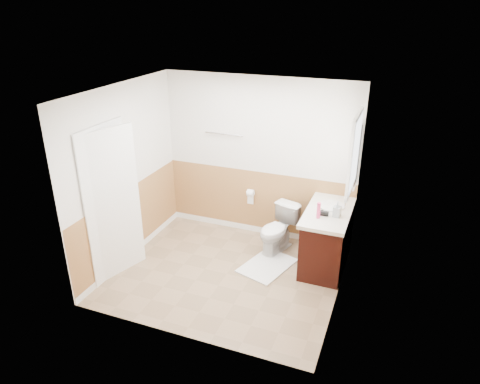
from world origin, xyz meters
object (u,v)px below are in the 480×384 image
at_px(bath_mat, 267,265).
at_px(soap_dispenser, 337,209).
at_px(vanity_cabinet, 327,240).
at_px(toilet, 277,230).
at_px(lotion_bottle, 319,210).

height_order(bath_mat, soap_dispenser, soap_dispenser).
height_order(bath_mat, vanity_cabinet, vanity_cabinet).
xyz_separation_m(toilet, vanity_cabinet, (0.75, -0.12, 0.05)).
xyz_separation_m(lotion_bottle, soap_dispenser, (0.22, 0.13, -0.00)).
bearing_deg(vanity_cabinet, soap_dispenser, -47.84).
bearing_deg(lotion_bottle, toilet, 149.18).
bearing_deg(soap_dispenser, toilet, 163.62).
distance_m(vanity_cabinet, soap_dispenser, 0.58).
height_order(bath_mat, lotion_bottle, lotion_bottle).
bearing_deg(vanity_cabinet, bath_mat, -155.22).
xyz_separation_m(vanity_cabinet, soap_dispenser, (0.12, -0.13, 0.56)).
bearing_deg(toilet, vanity_cabinet, 7.65).
bearing_deg(bath_mat, lotion_bottle, 7.16).
relative_size(bath_mat, soap_dispenser, 3.78).
bearing_deg(bath_mat, vanity_cabinet, 24.78).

